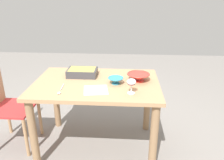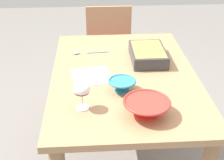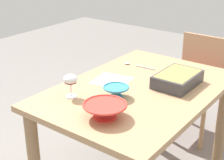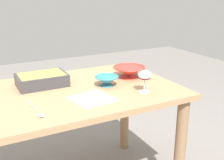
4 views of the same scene
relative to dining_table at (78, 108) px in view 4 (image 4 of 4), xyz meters
The scene contains 7 objects.
dining_table is the anchor object (origin of this frame).
wine_glass 0.49m from the dining_table, 34.90° to the right, with size 0.08×0.08×0.14m.
casserole_dish 0.30m from the dining_table, 135.89° to the left, with size 0.32×0.22×0.08m.
mixing_bowl 0.27m from the dining_table, ahead, with size 0.15×0.15×0.07m.
small_bowl 0.47m from the dining_table, ahead, with size 0.23×0.23×0.08m.
serving_spoon 0.42m from the dining_table, 141.02° to the right, with size 0.04×0.25×0.01m.
napkin 0.24m from the dining_table, 84.19° to the right, with size 0.22×0.23×0.00m, color beige.
Camera 4 is at (-0.58, -1.59, 1.39)m, focal length 44.82 mm.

